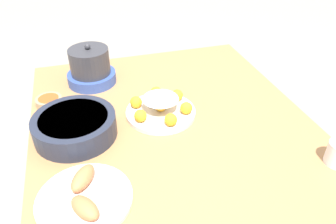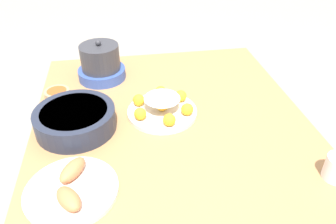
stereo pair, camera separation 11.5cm
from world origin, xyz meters
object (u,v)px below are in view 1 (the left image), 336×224
object	(u,v)px
sauce_bowl	(49,101)
warming_pot	(91,68)
seafood_platter	(84,197)
serving_bowl	(75,126)
dining_table	(175,149)
cake_plate	(161,108)

from	to	relation	value
sauce_bowl	warming_pot	world-z (taller)	warming_pot
seafood_platter	warming_pot	bearing A→B (deg)	-7.32
serving_bowl	warming_pot	world-z (taller)	warming_pot
serving_bowl	sauce_bowl	distance (m)	0.24
dining_table	serving_bowl	size ratio (longest dim) A/B	4.49
sauce_bowl	warming_pot	xyz separation A→B (m)	(0.13, -0.18, 0.05)
sauce_bowl	warming_pot	distance (m)	0.22
cake_plate	sauce_bowl	distance (m)	0.43
sauce_bowl	dining_table	bearing A→B (deg)	-123.57
cake_plate	sauce_bowl	size ratio (longest dim) A/B	2.61
cake_plate	serving_bowl	size ratio (longest dim) A/B	0.93
dining_table	seafood_platter	world-z (taller)	seafood_platter
warming_pot	seafood_platter	bearing A→B (deg)	172.68
cake_plate	seafood_platter	size ratio (longest dim) A/B	0.99
sauce_bowl	seafood_platter	world-z (taller)	seafood_platter
dining_table	warming_pot	size ratio (longest dim) A/B	6.09
seafood_platter	cake_plate	bearing A→B (deg)	-42.27
cake_plate	seafood_platter	bearing A→B (deg)	137.73
dining_table	cake_plate	bearing A→B (deg)	14.87
serving_bowl	seafood_platter	world-z (taller)	serving_bowl
cake_plate	sauce_bowl	xyz separation A→B (m)	(0.18, 0.39, -0.01)
cake_plate	serving_bowl	world-z (taller)	same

